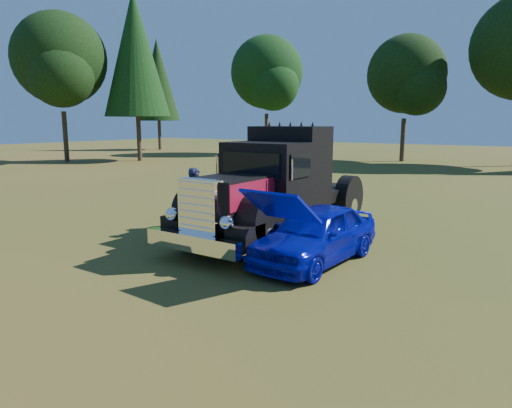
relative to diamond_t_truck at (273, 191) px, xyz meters
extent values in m
plane|color=#324D16|center=(-0.44, -2.69, -1.28)|extent=(120.00, 120.00, 0.00)
cylinder|color=#2D2116|center=(-4.44, 26.81, 0.43)|extent=(0.36, 0.36, 3.42)
sphere|color=black|center=(-4.44, 26.81, 5.56)|extent=(6.08, 6.08, 6.08)
sphere|color=black|center=(-3.30, 26.05, 4.42)|extent=(4.18, 4.18, 4.18)
cylinder|color=#2D2116|center=(-22.44, 15.31, 1.06)|extent=(0.36, 0.36, 4.68)
cone|color=black|center=(-22.44, 15.31, 7.17)|extent=(5.20, 5.20, 9.75)
cylinder|color=#2D2116|center=(-26.44, 11.31, 0.70)|extent=(0.36, 0.36, 3.96)
sphere|color=black|center=(-26.44, 11.31, 6.64)|extent=(7.04, 7.04, 7.04)
sphere|color=black|center=(-25.12, 10.43, 5.32)|extent=(4.84, 4.84, 4.84)
cylinder|color=#2D2116|center=(-18.44, 28.31, 0.70)|extent=(0.36, 0.36, 3.96)
sphere|color=black|center=(-18.44, 28.31, 6.64)|extent=(7.04, 7.04, 7.04)
sphere|color=black|center=(-17.12, 27.43, 5.32)|extent=(4.84, 4.84, 4.84)
cylinder|color=#2D2116|center=(-32.44, 27.31, 0.88)|extent=(0.36, 0.36, 4.32)
cone|color=black|center=(-32.44, 27.31, 6.52)|extent=(4.80, 4.80, 9.00)
cylinder|color=black|center=(-1.04, -2.08, -0.73)|extent=(0.32, 1.10, 1.10)
cylinder|color=black|center=(1.06, -2.08, -0.73)|extent=(0.32, 1.10, 1.10)
cylinder|color=black|center=(-1.04, 2.72, -0.73)|extent=(0.32, 1.10, 1.10)
cylinder|color=black|center=(1.06, 2.72, -0.73)|extent=(0.32, 1.10, 1.10)
cylinder|color=black|center=(-0.71, 2.72, -0.73)|extent=(0.32, 1.10, 1.10)
cylinder|color=black|center=(0.73, 2.72, -0.73)|extent=(0.32, 1.10, 1.10)
cube|color=black|center=(0.01, 0.52, -0.66)|extent=(1.60, 6.40, 0.28)
cube|color=white|center=(0.01, -3.33, -0.73)|extent=(2.50, 0.22, 0.36)
cube|color=white|center=(0.01, -3.03, -0.03)|extent=(1.05, 0.30, 1.30)
cube|color=black|center=(0.01, -1.98, 0.02)|extent=(1.35, 1.80, 1.10)
cube|color=maroon|center=(-0.68, -1.98, 0.22)|extent=(0.02, 1.80, 0.60)
cube|color=maroon|center=(0.70, -1.98, 0.22)|extent=(0.02, 1.80, 0.60)
cylinder|color=black|center=(-0.94, -2.08, -0.33)|extent=(0.55, 1.24, 1.24)
cylinder|color=black|center=(0.96, -2.08, -0.33)|extent=(0.55, 1.24, 1.24)
sphere|color=white|center=(-0.77, -3.10, -0.23)|extent=(0.32, 0.32, 0.32)
sphere|color=white|center=(0.79, -3.10, -0.23)|extent=(0.32, 0.32, 0.32)
cube|color=black|center=(0.01, -0.43, 0.27)|extent=(2.05, 1.30, 2.10)
cube|color=black|center=(0.01, -1.10, 0.77)|extent=(1.70, 0.05, 0.65)
cube|color=black|center=(0.01, 0.87, 0.47)|extent=(2.05, 1.30, 2.50)
cube|color=black|center=(0.01, 2.52, -0.33)|extent=(2.00, 2.00, 0.35)
cube|color=black|center=(-1.54, 0.03, 0.17)|extent=(1.05, 0.44, 1.50)
cube|color=maroon|center=(-1.56, 0.08, 0.02)|extent=(0.80, 0.32, 0.75)
imported|color=#08068F|center=(2.03, -1.47, -0.63)|extent=(1.75, 3.88, 1.30)
cube|color=#08068F|center=(2.13, -3.17, 0.27)|extent=(1.35, 1.00, 0.67)
imported|color=#1E2A46|center=(-1.96, -0.96, -0.34)|extent=(0.52, 0.73, 1.87)
imported|color=navy|center=(-1.59, -0.03, -0.45)|extent=(0.77, 0.91, 1.67)
imported|color=#083532|center=(-16.96, 23.70, -0.68)|extent=(2.07, 3.81, 1.19)
camera|label=1|loc=(6.48, -10.43, 1.83)|focal=32.00mm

